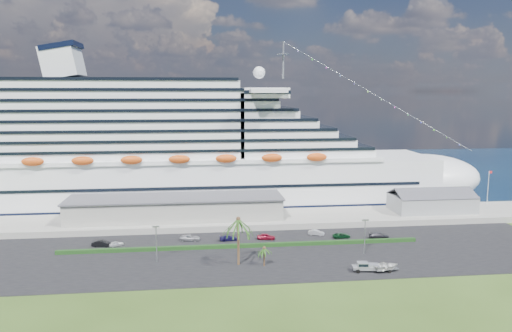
{
  "coord_description": "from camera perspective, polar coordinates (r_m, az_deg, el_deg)",
  "views": [
    {
      "loc": [
        -18.51,
        -101.02,
        37.88
      ],
      "look_at": [
        -3.05,
        30.0,
        18.1
      ],
      "focal_mm": 35.0,
      "sensor_mm": 36.0,
      "label": 1
    }
  ],
  "objects": [
    {
      "name": "terminal_building",
      "position": [
        144.95,
        -9.15,
        -4.69
      ],
      "size": [
        61.0,
        15.0,
        6.3
      ],
      "color": "gray",
      "rests_on": "wharf"
    },
    {
      "name": "palm_short",
      "position": [
        109.93,
        0.94,
        -9.61
      ],
      "size": [
        3.53,
        3.53,
        4.56
      ],
      "color": "#47301E",
      "rests_on": "ground"
    },
    {
      "name": "pickup_truck",
      "position": [
        110.1,
        12.37,
        -11.13
      ],
      "size": [
        5.88,
        2.72,
        2.0
      ],
      "color": "black",
      "rests_on": "asphalt_lot"
    },
    {
      "name": "parked_car_7",
      "position": [
        134.19,
        13.89,
        -7.73
      ],
      "size": [
        5.64,
        3.63,
        1.52
      ],
      "primitive_type": "imported",
      "rotation": [
        0.0,
        0.0,
        1.26
      ],
      "color": "#222228",
      "rests_on": "asphalt_lot"
    },
    {
      "name": "cruise_ship",
      "position": [
        166.41,
        -7.72,
        1.14
      ],
      "size": [
        191.0,
        38.0,
        54.0
      ],
      "color": "silver",
      "rests_on": "ground"
    },
    {
      "name": "lamp_post_right",
      "position": [
        120.12,
        12.35,
        -7.39
      ],
      "size": [
        1.6,
        0.35,
        8.27
      ],
      "color": "gray",
      "rests_on": "asphalt_lot"
    },
    {
      "name": "water",
      "position": [
        234.84,
        -2.12,
        -0.76
      ],
      "size": [
        420.0,
        160.0,
        0.02
      ],
      "primitive_type": "cube",
      "color": "#0B1933",
      "rests_on": "ground"
    },
    {
      "name": "parked_car_2",
      "position": [
        129.81,
        -7.53,
        -8.13
      ],
      "size": [
        5.39,
        3.18,
        1.41
      ],
      "primitive_type": "imported",
      "rotation": [
        0.0,
        0.0,
        1.4
      ],
      "color": "#A0A1A9",
      "rests_on": "asphalt_lot"
    },
    {
      "name": "ground",
      "position": [
        109.47,
        3.5,
        -11.73
      ],
      "size": [
        420.0,
        420.0,
        0.0
      ],
      "primitive_type": "plane",
      "color": "#2F4517",
      "rests_on": "ground"
    },
    {
      "name": "parked_car_0",
      "position": [
        128.85,
        -15.7,
        -8.55
      ],
      "size": [
        3.93,
        2.85,
        1.24
      ],
      "primitive_type": "imported",
      "rotation": [
        0.0,
        0.0,
        2.0
      ],
      "color": "silver",
      "rests_on": "asphalt_lot"
    },
    {
      "name": "parked_car_5",
      "position": [
        134.22,
        6.9,
        -7.57
      ],
      "size": [
        4.47,
        3.03,
        1.39
      ],
      "primitive_type": "imported",
      "rotation": [
        0.0,
        0.0,
        1.16
      ],
      "color": "#A4A5AB",
      "rests_on": "asphalt_lot"
    },
    {
      "name": "parked_car_3",
      "position": [
        128.8,
        -3.15,
        -8.22
      ],
      "size": [
        4.87,
        2.37,
        1.36
      ],
      "primitive_type": "imported",
      "rotation": [
        0.0,
        0.0,
        1.67
      ],
      "color": "#181345",
      "rests_on": "asphalt_lot"
    },
    {
      "name": "hedge",
      "position": [
        123.28,
        -1.54,
        -9.09
      ],
      "size": [
        88.0,
        1.1,
        0.9
      ],
      "primitive_type": "cube",
      "color": "black",
      "rests_on": "asphalt_lot"
    },
    {
      "name": "parked_car_4",
      "position": [
        129.54,
        1.16,
        -8.06
      ],
      "size": [
        4.89,
        2.71,
        1.57
      ],
      "primitive_type": "imported",
      "rotation": [
        0.0,
        0.0,
        1.38
      ],
      "color": "maroon",
      "rests_on": "asphalt_lot"
    },
    {
      "name": "parked_car_6",
      "position": [
        132.78,
        9.77,
        -7.83
      ],
      "size": [
        4.78,
        2.46,
        1.29
      ],
      "primitive_type": "imported",
      "rotation": [
        0.0,
        0.0,
        1.64
      ],
      "color": "#0E381B",
      "rests_on": "asphalt_lot"
    },
    {
      "name": "wharf",
      "position": [
        146.96,
        0.73,
        -6.05
      ],
      "size": [
        240.0,
        20.0,
        1.8
      ],
      "primitive_type": "cube",
      "color": "gray",
      "rests_on": "ground"
    },
    {
      "name": "lamp_post_left",
      "position": [
        114.17,
        -11.33,
        -8.2
      ],
      "size": [
        1.6,
        0.35,
        8.27
      ],
      "color": "gray",
      "rests_on": "asphalt_lot"
    },
    {
      "name": "boat_trailer",
      "position": [
        110.88,
        14.64,
        -10.99
      ],
      "size": [
        6.7,
        4.92,
        1.86
      ],
      "color": "gray",
      "rests_on": "asphalt_lot"
    },
    {
      "name": "asphalt_lot",
      "position": [
        119.68,
        2.56,
        -9.9
      ],
      "size": [
        140.0,
        38.0,
        0.12
      ],
      "primitive_type": "cube",
      "color": "black",
      "rests_on": "ground"
    },
    {
      "name": "port_shed",
      "position": [
        161.19,
        19.43,
        -3.96
      ],
      "size": [
        24.0,
        12.31,
        7.37
      ],
      "color": "gray",
      "rests_on": "wharf"
    },
    {
      "name": "flagpole",
      "position": [
        169.13,
        25.0,
        -2.37
      ],
      "size": [
        1.08,
        0.16,
        12.0
      ],
      "color": "silver",
      "rests_on": "wharf"
    },
    {
      "name": "parked_car_1",
      "position": [
        129.48,
        -17.2,
        -8.46
      ],
      "size": [
        4.94,
        2.27,
        1.57
      ],
      "primitive_type": "imported",
      "rotation": [
        0.0,
        0.0,
        1.44
      ],
      "color": "black",
      "rests_on": "asphalt_lot"
    },
    {
      "name": "palm_tall",
      "position": [
        109.2,
        -2.04,
        -6.7
      ],
      "size": [
        8.82,
        8.82,
        11.13
      ],
      "color": "#47301E",
      "rests_on": "ground"
    }
  ]
}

